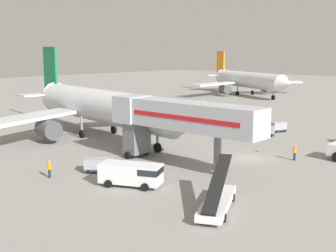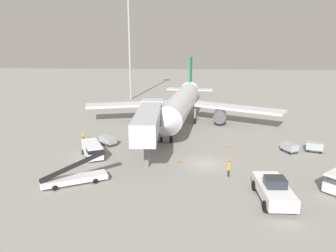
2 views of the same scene
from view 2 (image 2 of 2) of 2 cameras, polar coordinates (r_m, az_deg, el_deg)
The scene contains 15 objects.
ground_plane at distance 43.57m, azimuth 6.39°, elevation -6.52°, with size 300.00×300.00×0.00m, color gray.
airplane_at_gate at distance 63.26m, azimuth 2.40°, elevation 4.01°, with size 38.60×37.73×11.99m.
jet_bridge at distance 45.95m, azimuth -3.25°, elevation 1.05°, with size 3.96×17.44×6.65m.
pushback_tug at distance 35.02m, azimuth 17.73°, elevation -10.40°, with size 3.22×7.18×2.62m.
belt_loader_truck at distance 38.73m, azimuth -15.87°, elevation -8.51°, with size 7.24×5.02×3.38m.
service_van_near_center at distance 46.55m, azimuth -12.89°, elevation -3.94°, with size 4.22×5.63×1.97m.
baggage_cart_mid_center at distance 51.71m, azimuth -10.28°, elevation -2.41°, with size 2.98×2.90×1.31m.
baggage_cart_rear_right at distance 50.64m, azimuth 20.20°, elevation -3.45°, with size 2.28×2.64×1.32m.
baggage_cart_far_left at distance 52.12m, azimuth 23.93°, elevation -3.25°, with size 2.60×2.04×1.44m.
ground_crew_worker_foreground at distance 54.40m, azimuth -14.36°, elevation -1.66°, with size 0.41×0.41×1.62m.
ground_crew_worker_midground at distance 39.82m, azimuth 10.41°, elevation -7.35°, with size 0.36×0.36×1.70m.
safety_cone_alpha at distance 50.92m, azimuth 10.16°, elevation -3.25°, with size 0.33×0.33×0.51m.
safety_cone_bravo at distance 44.00m, azimuth 1.98°, elevation -5.79°, with size 0.41×0.41×0.63m.
safety_cone_charlie at distance 44.92m, azimuth 10.77°, elevation -5.71°, with size 0.32×0.32×0.49m.
apron_light_mast at distance 90.73m, azimuth -6.78°, elevation 18.01°, with size 2.40×2.40×31.78m.
Camera 2 is at (-2.08, -40.66, 15.51)m, focal length 35.39 mm.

